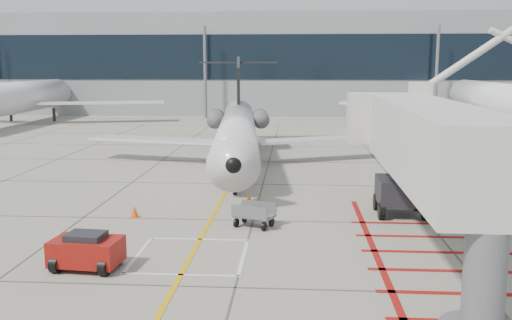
{
  "coord_description": "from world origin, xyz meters",
  "views": [
    {
      "loc": [
        1.86,
        -21.38,
        7.16
      ],
      "look_at": [
        0.0,
        6.0,
        2.5
      ],
      "focal_mm": 40.0,
      "sensor_mm": 36.0,
      "label": 1
    }
  ],
  "objects": [
    {
      "name": "cone_side",
      "position": [
        -0.44,
        7.17,
        0.27
      ],
      "size": [
        0.39,
        0.39,
        0.54
      ],
      "primitive_type": "cone",
      "color": "orange",
      "rests_on": "ground_plane"
    },
    {
      "name": "ground_plane",
      "position": [
        0.0,
        0.0,
        0.0
      ],
      "size": [
        260.0,
        260.0,
        0.0
      ],
      "primitive_type": "plane",
      "color": "#9B9786",
      "rests_on": "ground"
    },
    {
      "name": "pushback_tug",
      "position": [
        -5.4,
        -2.61,
        0.69
      ],
      "size": [
        2.49,
        1.68,
        1.38
      ],
      "primitive_type": null,
      "rotation": [
        0.0,
        0.0,
        -0.09
      ],
      "color": "maroon",
      "rests_on": "ground_plane"
    },
    {
      "name": "cone_nose",
      "position": [
        -5.63,
        4.22,
        0.28
      ],
      "size": [
        0.4,
        0.4,
        0.55
      ],
      "primitive_type": "cone",
      "color": "#F24C0C",
      "rests_on": "ground_plane"
    },
    {
      "name": "baggage_cart",
      "position": [
        0.12,
        3.02,
        0.54
      ],
      "size": [
        1.99,
        1.64,
        1.08
      ],
      "primitive_type": null,
      "rotation": [
        0.0,
        0.0,
        -0.38
      ],
      "color": "#5C5B60",
      "rests_on": "ground_plane"
    },
    {
      "name": "regional_jet",
      "position": [
        -1.97,
        15.92,
        3.77
      ],
      "size": [
        25.25,
        30.66,
        7.54
      ],
      "primitive_type": null,
      "rotation": [
        0.0,
        0.0,
        0.09
      ],
      "color": "white",
      "rests_on": "ground_plane"
    },
    {
      "name": "terminal_building",
      "position": [
        10.0,
        70.0,
        7.0
      ],
      "size": [
        180.0,
        28.0,
        14.0
      ],
      "primitive_type": "cube",
      "color": "gray",
      "rests_on": "ground_plane"
    },
    {
      "name": "bg_aircraft_b",
      "position": [
        -30.96,
        46.0,
        5.59
      ],
      "size": [
        33.51,
        37.23,
        11.17
      ],
      "primitive_type": null,
      "color": "silver",
      "rests_on": "ground_plane"
    },
    {
      "name": "terminal_glass_band",
      "position": [
        10.0,
        55.95,
        8.0
      ],
      "size": [
        180.0,
        0.1,
        6.0
      ],
      "primitive_type": "cube",
      "color": "black",
      "rests_on": "ground_plane"
    },
    {
      "name": "bg_aircraft_c",
      "position": [
        24.07,
        46.0,
        5.63
      ],
      "size": [
        33.81,
        37.56,
        11.27
      ],
      "primitive_type": null,
      "color": "silver",
      "rests_on": "ground_plane"
    },
    {
      "name": "jet_bridge",
      "position": [
        6.89,
        -0.47,
        3.78
      ],
      "size": [
        9.14,
        19.0,
        7.56
      ],
      "primitive_type": null,
      "rotation": [
        0.0,
        0.0,
        -0.01
      ],
      "color": "silver",
      "rests_on": "ground_plane"
    }
  ]
}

